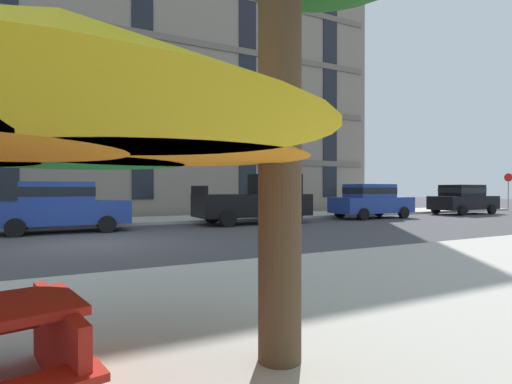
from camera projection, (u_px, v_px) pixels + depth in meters
name	position (u px, v px, depth m)	size (l,w,h in m)	color
ground_plane	(92.00, 244.00, 10.59)	(120.00, 120.00, 0.00)	#424244
sidewalk_far	(81.00, 223.00, 16.66)	(56.00, 3.60, 0.12)	#B2ADA3
apartment_building	(75.00, 59.00, 23.90)	(36.17, 12.08, 19.20)	gray
sedan_blue	(62.00, 205.00, 13.55)	(4.40, 1.98, 1.78)	navy
pickup_black	(258.00, 200.00, 17.05)	(5.10, 2.12, 2.20)	black
sedan_blue_midblock	(371.00, 200.00, 20.04)	(4.40, 1.98, 1.78)	navy
sedan_black	(463.00, 198.00, 23.38)	(4.40, 1.98, 1.78)	black
stop_sign	(508.00, 185.00, 31.66)	(0.07, 0.68, 2.82)	slate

